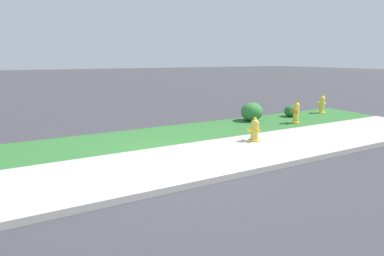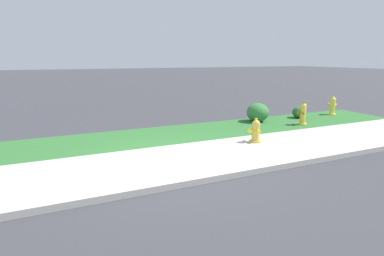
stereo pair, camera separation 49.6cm
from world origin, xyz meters
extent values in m
plane|color=#38383D|center=(0.00, 0.00, 0.00)|extent=(120.00, 120.00, 0.00)
cube|color=#BCB7AD|center=(0.00, 0.00, 0.01)|extent=(18.00, 2.38, 0.01)
cube|color=#2D662D|center=(0.00, 2.28, 0.00)|extent=(18.00, 2.18, 0.01)
cube|color=#BCB7AD|center=(0.00, -1.27, 0.06)|extent=(18.00, 0.16, 0.12)
cylinder|color=gold|center=(2.49, 0.57, 0.03)|extent=(0.32, 0.32, 0.05)
cylinder|color=gold|center=(2.49, 0.57, 0.28)|extent=(0.21, 0.21, 0.45)
sphere|color=gold|center=(2.49, 0.57, 0.50)|extent=(0.22, 0.22, 0.22)
cube|color=yellow|center=(2.49, 0.57, 0.63)|extent=(0.06, 0.06, 0.06)
cylinder|color=yellow|center=(2.48, 0.42, 0.33)|extent=(0.10, 0.10, 0.09)
cylinder|color=yellow|center=(2.50, 0.72, 0.33)|extent=(0.10, 0.10, 0.09)
cylinder|color=yellow|center=(2.34, 0.58, 0.33)|extent=(0.11, 0.13, 0.12)
cylinder|color=gold|center=(5.23, 1.72, 0.03)|extent=(0.29, 0.29, 0.05)
cylinder|color=gold|center=(5.23, 1.72, 0.34)|extent=(0.18, 0.18, 0.59)
sphere|color=gold|center=(5.23, 1.72, 0.64)|extent=(0.19, 0.19, 0.19)
cube|color=olive|center=(5.23, 1.72, 0.75)|extent=(0.08, 0.08, 0.06)
cylinder|color=olive|center=(5.13, 1.62, 0.41)|extent=(0.13, 0.13, 0.09)
cylinder|color=olive|center=(5.32, 1.82, 0.41)|extent=(0.13, 0.13, 0.09)
cylinder|color=olive|center=(5.12, 1.82, 0.41)|extent=(0.15, 0.16, 0.12)
cylinder|color=yellow|center=(7.64, 2.65, 0.03)|extent=(0.30, 0.30, 0.05)
cylinder|color=yellow|center=(7.64, 2.65, 0.33)|extent=(0.19, 0.19, 0.55)
sphere|color=yellow|center=(7.64, 2.65, 0.60)|extent=(0.20, 0.20, 0.20)
cube|color=yellow|center=(7.64, 2.65, 0.72)|extent=(0.06, 0.06, 0.06)
cylinder|color=yellow|center=(7.50, 2.64, 0.39)|extent=(0.10, 0.10, 0.09)
cylinder|color=yellow|center=(7.79, 2.66, 0.39)|extent=(0.10, 0.10, 0.09)
cylinder|color=yellow|center=(7.64, 2.80, 0.39)|extent=(0.13, 0.11, 0.12)
ellipsoid|color=#337538|center=(4.14, 2.76, 0.33)|extent=(0.77, 0.77, 0.66)
ellipsoid|color=#28662D|center=(5.98, 2.68, 0.22)|extent=(0.51, 0.51, 0.43)
camera|label=1|loc=(-2.64, -5.61, 2.21)|focal=28.00mm
camera|label=2|loc=(-2.19, -5.83, 2.21)|focal=28.00mm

